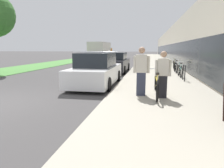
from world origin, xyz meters
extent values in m
cube|color=#B2AA99|center=(5.74, 21.00, 0.05)|extent=(4.12, 70.00, 0.10)
cube|color=beige|center=(12.85, 29.00, 2.30)|extent=(10.00, 70.00, 4.61)
cube|color=#1E2328|center=(7.89, 29.00, 1.25)|extent=(0.10, 63.00, 2.20)
cube|color=#518E42|center=(-6.15, 25.00, 0.01)|extent=(4.14, 70.00, 0.03)
torus|color=black|center=(5.45, 2.99, 0.46)|extent=(0.06, 0.72, 0.72)
torus|color=black|center=(5.45, 1.02, 0.46)|extent=(0.06, 0.72, 0.72)
cylinder|color=yellow|center=(5.45, 2.00, 0.68)|extent=(0.04, 1.68, 0.04)
cylinder|color=yellow|center=(5.45, 1.61, 0.58)|extent=(0.04, 1.00, 0.33)
cylinder|color=yellow|center=(5.45, 1.37, 0.83)|extent=(0.03, 0.03, 0.30)
cube|color=black|center=(5.45, 1.37, 0.98)|extent=(0.11, 0.22, 0.05)
cylinder|color=yellow|center=(5.45, 2.83, 0.84)|extent=(0.03, 0.03, 0.31)
cylinder|color=silver|center=(5.45, 2.83, 0.99)|extent=(0.52, 0.03, 0.03)
cube|color=black|center=(5.65, 1.65, 0.49)|extent=(0.30, 0.21, 0.77)
cube|color=beige|center=(5.65, 1.65, 1.17)|extent=(0.36, 0.21, 0.59)
cylinder|color=beige|center=(5.42, 1.65, 1.14)|extent=(0.09, 0.09, 0.56)
cylinder|color=beige|center=(5.87, 1.65, 1.14)|extent=(0.09, 0.09, 0.56)
sphere|color=tan|center=(5.65, 1.65, 1.61)|extent=(0.21, 0.21, 0.21)
cube|color=#33384C|center=(4.90, 1.87, 0.52)|extent=(0.32, 0.23, 0.84)
cube|color=beige|center=(4.90, 1.87, 1.27)|extent=(0.39, 0.23, 0.65)
cylinder|color=beige|center=(4.65, 1.87, 1.23)|extent=(0.10, 0.10, 0.61)
cylinder|color=beige|center=(5.15, 1.87, 1.23)|extent=(0.10, 0.10, 0.61)
sphere|color=tan|center=(4.90, 1.87, 1.74)|extent=(0.23, 0.23, 0.23)
cylinder|color=black|center=(7.01, 5.44, 0.51)|extent=(0.05, 0.05, 0.82)
cylinder|color=black|center=(7.01, 5.99, 0.51)|extent=(0.05, 0.05, 0.82)
cylinder|color=black|center=(7.01, 5.71, 0.92)|extent=(0.05, 0.55, 0.05)
torus|color=black|center=(7.02, 7.70, 0.45)|extent=(0.06, 0.70, 0.70)
torus|color=black|center=(7.02, 6.72, 0.45)|extent=(0.06, 0.70, 0.70)
cylinder|color=#7AD1C6|center=(7.02, 7.21, 0.66)|extent=(0.04, 0.84, 0.04)
cylinder|color=#7AD1C6|center=(7.02, 7.02, 0.56)|extent=(0.04, 0.51, 0.32)
cylinder|color=#7AD1C6|center=(7.02, 6.90, 0.80)|extent=(0.03, 0.03, 0.29)
cube|color=black|center=(7.02, 6.90, 0.95)|extent=(0.11, 0.22, 0.05)
cylinder|color=#7AD1C6|center=(7.02, 7.62, 0.81)|extent=(0.03, 0.03, 0.30)
cylinder|color=silver|center=(7.02, 7.62, 0.96)|extent=(0.52, 0.03, 0.03)
torus|color=black|center=(7.04, 10.02, 0.46)|extent=(0.06, 0.71, 0.71)
torus|color=black|center=(7.04, 8.96, 0.46)|extent=(0.06, 0.71, 0.71)
cylinder|color=#B7BCC1|center=(7.04, 9.49, 0.67)|extent=(0.04, 0.90, 0.04)
cylinder|color=#B7BCC1|center=(7.04, 9.28, 0.57)|extent=(0.04, 0.55, 0.32)
cylinder|color=#B7BCC1|center=(7.04, 9.15, 0.82)|extent=(0.03, 0.03, 0.29)
cube|color=black|center=(7.04, 9.15, 0.97)|extent=(0.11, 0.22, 0.05)
cylinder|color=#B7BCC1|center=(7.04, 9.94, 0.83)|extent=(0.03, 0.03, 0.31)
cylinder|color=silver|center=(7.04, 9.94, 0.98)|extent=(0.52, 0.03, 0.03)
torus|color=black|center=(7.25, 12.36, 0.45)|extent=(0.06, 0.69, 0.69)
torus|color=black|center=(7.25, 11.36, 0.45)|extent=(0.06, 0.69, 0.69)
cylinder|color=yellow|center=(7.25, 11.86, 0.65)|extent=(0.04, 0.85, 0.04)
cylinder|color=yellow|center=(7.25, 11.66, 0.56)|extent=(0.04, 0.52, 0.31)
cylinder|color=yellow|center=(7.25, 11.54, 0.79)|extent=(0.03, 0.03, 0.28)
cube|color=black|center=(7.25, 11.54, 0.94)|extent=(0.11, 0.22, 0.05)
cylinder|color=yellow|center=(7.25, 12.28, 0.80)|extent=(0.03, 0.03, 0.30)
cylinder|color=silver|center=(7.25, 12.28, 0.95)|extent=(0.52, 0.03, 0.03)
cube|color=white|center=(2.62, 4.14, 0.54)|extent=(1.84, 4.55, 0.77)
cube|color=#1E2328|center=(2.62, 4.14, 1.25)|extent=(1.58, 2.27, 0.66)
cylinder|color=silver|center=(2.62, 4.64, 1.64)|extent=(1.96, 0.04, 0.04)
cylinder|color=silver|center=(2.62, 3.64, 1.64)|extent=(1.96, 0.04, 0.04)
cylinder|color=black|center=(1.76, 5.51, 0.30)|extent=(0.22, 0.60, 0.60)
cylinder|color=black|center=(3.47, 5.51, 0.30)|extent=(0.22, 0.60, 0.60)
cylinder|color=black|center=(1.76, 2.78, 0.30)|extent=(0.22, 0.60, 0.60)
cylinder|color=black|center=(3.47, 2.78, 0.30)|extent=(0.22, 0.60, 0.60)
cube|color=black|center=(2.61, 9.91, 0.56)|extent=(1.78, 4.65, 0.82)
cube|color=#1E2328|center=(2.61, 9.91, 1.23)|extent=(1.53, 2.32, 0.53)
cylinder|color=black|center=(1.78, 11.30, 0.30)|extent=(0.22, 0.60, 0.60)
cylinder|color=black|center=(3.43, 11.30, 0.30)|extent=(0.22, 0.60, 0.60)
cylinder|color=black|center=(1.78, 8.51, 0.30)|extent=(0.22, 0.60, 0.60)
cylinder|color=black|center=(3.43, 8.51, 0.30)|extent=(0.22, 0.60, 0.60)
cube|color=orange|center=(-2.11, 27.55, 1.03)|extent=(2.08, 1.84, 1.60)
cube|color=silver|center=(-2.11, 23.87, 1.46)|extent=(2.26, 5.53, 2.47)
cylinder|color=black|center=(-3.14, 27.07, 0.42)|extent=(0.28, 0.84, 0.84)
cylinder|color=black|center=(-1.08, 27.07, 0.42)|extent=(0.28, 0.84, 0.84)
cylinder|color=black|center=(-3.14, 22.76, 0.42)|extent=(0.28, 0.84, 0.84)
cylinder|color=black|center=(-1.08, 22.76, 0.42)|extent=(0.28, 0.84, 0.84)
camera|label=1|loc=(5.16, -5.37, 1.80)|focal=32.00mm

